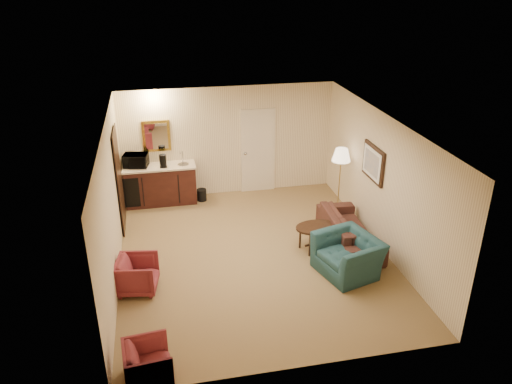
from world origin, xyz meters
The scene contains 12 objects.
ground centered at (0.00, 0.00, 0.00)m, with size 6.00×6.00×0.00m, color brown.
room_walls centered at (-0.10, 0.77, 1.72)m, with size 5.02×6.01×2.61m.
wetbar_cabinet centered at (-1.65, 2.72, 0.46)m, with size 1.64×0.58×0.92m, color #3A1812.
sofa centered at (1.95, 0.08, 0.40)m, with size 2.03×0.59×0.79m, color black.
teal_armchair centered at (1.54, -0.90, 0.47)m, with size 1.08×0.70×0.94m, color #1D4148.
rose_chair_near centered at (-2.15, -0.69, 0.34)m, with size 0.65×0.61×0.67m, color maroon.
rose_chair_far centered at (-1.99, -2.80, 0.31)m, with size 0.61×0.57×0.63m, color maroon.
coffee_table centered at (1.25, 0.00, 0.25)m, with size 0.85×0.58×0.49m, color black.
floor_lamp centered at (2.20, 1.41, 0.76)m, with size 0.40×0.40×1.52m, color gold.
waste_bin centered at (-0.72, 2.65, 0.14)m, with size 0.22×0.22×0.28m, color black.
microwave centered at (-2.15, 2.78, 1.10)m, with size 0.53×0.30×0.36m, color black.
coffee_maker centered at (-1.55, 2.63, 1.07)m, with size 0.16×0.16×0.29m, color black.
Camera 1 is at (-1.62, -8.04, 5.09)m, focal length 35.00 mm.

